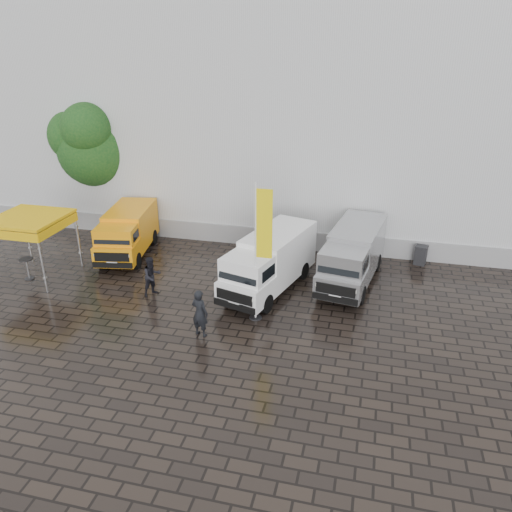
{
  "coord_description": "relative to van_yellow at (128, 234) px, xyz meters",
  "views": [
    {
      "loc": [
        3.99,
        -16.09,
        10.25
      ],
      "look_at": [
        -0.47,
        2.2,
        1.96
      ],
      "focal_mm": 35.0,
      "sensor_mm": 36.0,
      "label": 1
    }
  ],
  "objects": [
    {
      "name": "wheelie_bin",
      "position": [
        14.39,
        2.36,
        -0.67
      ],
      "size": [
        0.69,
        0.69,
        0.96
      ],
      "primitive_type": "cube",
      "rotation": [
        0.0,
        0.0,
        -0.24
      ],
      "color": "black",
      "rests_on": "ground"
    },
    {
      "name": "person_tent",
      "position": [
        2.99,
        -3.68,
        -0.28
      ],
      "size": [
        1.03,
        1.07,
        1.75
      ],
      "primitive_type": "imported",
      "rotation": [
        0.0,
        0.0,
        0.96
      ],
      "color": "black",
      "rests_on": "ground"
    },
    {
      "name": "cocktail_table",
      "position": [
        -3.23,
        -3.64,
        -0.64
      ],
      "size": [
        0.6,
        0.6,
        1.01
      ],
      "primitive_type": "cylinder",
      "color": "black",
      "rests_on": "ground"
    },
    {
      "name": "canopy_tent",
      "position": [
        -3.02,
        -3.25,
        1.57
      ],
      "size": [
        2.99,
        2.99,
        2.92
      ],
      "color": "silver",
      "rests_on": "ground"
    },
    {
      "name": "person_front",
      "position": [
        6.06,
        -6.25,
        -0.21
      ],
      "size": [
        0.78,
        0.63,
        1.88
      ],
      "primitive_type": "imported",
      "rotation": [
        0.0,
        0.0,
        2.85
      ],
      "color": "black",
      "rests_on": "ground"
    },
    {
      "name": "ground",
      "position": [
        7.86,
        -5.14,
        -1.15
      ],
      "size": [
        120.0,
        120.0,
        0.0
      ],
      "primitive_type": "plane",
      "color": "black",
      "rests_on": "ground"
    },
    {
      "name": "van_yellow",
      "position": [
        0.0,
        0.0,
        0.0
      ],
      "size": [
        2.75,
        5.23,
        2.3
      ],
      "primitive_type": null,
      "rotation": [
        0.0,
        0.0,
        0.17
      ],
      "color": "#FF9A0D",
      "rests_on": "ground"
    },
    {
      "name": "flagpole",
      "position": [
        7.95,
        -4.57,
        1.99
      ],
      "size": [
        0.88,
        0.5,
        5.54
      ],
      "color": "black",
      "rests_on": "ground"
    },
    {
      "name": "hall_plinth",
      "position": [
        9.86,
        2.81,
        -0.65
      ],
      "size": [
        44.0,
        0.15,
        1.0
      ],
      "primitive_type": "cube",
      "color": "gray",
      "rests_on": "ground"
    },
    {
      "name": "van_silver",
      "position": [
        11.21,
        -0.44,
        0.1
      ],
      "size": [
        2.81,
        5.97,
        2.49
      ],
      "primitive_type": null,
      "rotation": [
        0.0,
        0.0,
        -0.16
      ],
      "color": "#A4A5A9",
      "rests_on": "ground"
    },
    {
      "name": "van_white",
      "position": [
        7.76,
        -2.04,
        0.09
      ],
      "size": [
        3.4,
        6.03,
        2.48
      ],
      "primitive_type": null,
      "rotation": [
        0.0,
        0.0,
        -0.28
      ],
      "color": "white",
      "rests_on": "ground"
    },
    {
      "name": "exhibition_hall",
      "position": [
        9.86,
        10.86,
        4.85
      ],
      "size": [
        44.0,
        16.0,
        12.0
      ],
      "primitive_type": "cube",
      "color": "silver",
      "rests_on": "ground"
    },
    {
      "name": "tree",
      "position": [
        -3.54,
        3.79,
        3.63
      ],
      "size": [
        4.15,
        4.2,
        7.45
      ],
      "color": "black",
      "rests_on": "ground"
    }
  ]
}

